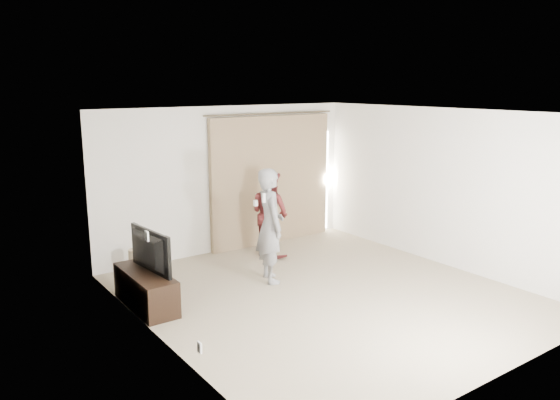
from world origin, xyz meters
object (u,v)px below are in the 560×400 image
(tv_console, at_px, (146,289))
(person_woman, at_px, (270,213))
(person_man, at_px, (270,225))
(tv, at_px, (144,252))

(tv_console, relative_size, person_woman, 0.83)
(tv_console, distance_m, person_man, 2.06)
(tv, xyz_separation_m, person_woman, (2.66, 0.89, -0.01))
(tv_console, bearing_deg, person_man, -4.28)
(person_man, bearing_deg, tv_console, 175.72)
(tv, distance_m, person_man, 1.96)
(tv_console, height_order, person_man, person_man)
(tv, height_order, person_man, person_man)
(tv, distance_m, person_woman, 2.80)
(person_man, relative_size, person_woman, 1.14)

